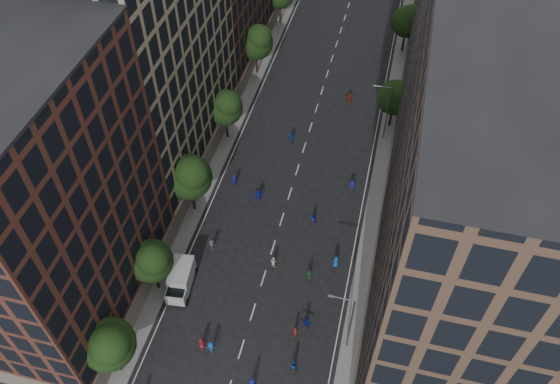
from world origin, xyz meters
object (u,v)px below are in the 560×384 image
(streetlamp_near, at_px, (349,321))
(streetlamp_far, at_px, (386,111))
(cargo_van, at_px, (181,279))
(skater_2, at_px, (293,366))
(skater_1, at_px, (252,384))

(streetlamp_near, relative_size, streetlamp_far, 1.00)
(cargo_van, bearing_deg, streetlamp_near, -14.31)
(streetlamp_near, distance_m, skater_2, 7.39)
(skater_1, height_order, skater_2, skater_1)
(streetlamp_far, height_order, skater_1, streetlamp_far)
(cargo_van, distance_m, skater_1, 14.40)
(streetlamp_near, distance_m, skater_1, 11.29)
(streetlamp_far, bearing_deg, streetlamp_near, -90.00)
(skater_1, xyz_separation_m, skater_2, (3.51, 2.80, -0.11))
(streetlamp_far, height_order, skater_2, streetlamp_far)
(streetlamp_far, xyz_separation_m, skater_2, (-4.61, -36.80, -4.36))
(streetlamp_near, xyz_separation_m, cargo_van, (-19.05, 2.74, -3.70))
(streetlamp_far, xyz_separation_m, cargo_van, (-19.05, -30.26, -3.70))
(cargo_van, bearing_deg, streetlamp_far, 51.68)
(cargo_van, height_order, skater_2, cargo_van)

